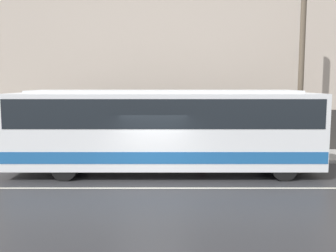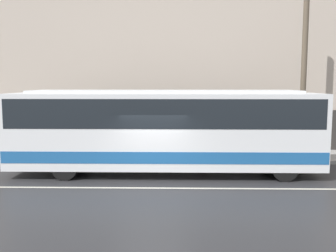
% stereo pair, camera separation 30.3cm
% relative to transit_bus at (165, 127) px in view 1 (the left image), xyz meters
% --- Properties ---
extents(ground_plane, '(60.00, 60.00, 0.00)m').
position_rel_transit_bus_xyz_m(ground_plane, '(-0.38, -2.12, -1.91)').
color(ground_plane, '#2D2D30').
extents(sidewalk, '(60.00, 2.92, 0.16)m').
position_rel_transit_bus_xyz_m(sidewalk, '(-0.38, 3.34, -1.83)').
color(sidewalk, '#A09E99').
rests_on(sidewalk, ground_plane).
extents(building_facade, '(60.00, 0.35, 9.06)m').
position_rel_transit_bus_xyz_m(building_facade, '(-0.38, 4.94, 2.46)').
color(building_facade, '#B7A899').
rests_on(building_facade, ground_plane).
extents(lane_stripe, '(54.00, 0.14, 0.01)m').
position_rel_transit_bus_xyz_m(lane_stripe, '(-0.38, -2.12, -1.91)').
color(lane_stripe, beige).
rests_on(lane_stripe, ground_plane).
extents(transit_bus, '(12.31, 2.51, 3.39)m').
position_rel_transit_bus_xyz_m(transit_bus, '(0.00, 0.00, 0.00)').
color(transit_bus, white).
rests_on(transit_bus, ground_plane).
extents(utility_pole_near, '(0.26, 0.26, 7.50)m').
position_rel_transit_bus_xyz_m(utility_pole_near, '(6.39, 2.75, 2.00)').
color(utility_pole_near, brown).
rests_on(utility_pole_near, sidewalk).
extents(pedestrian_waiting, '(0.36, 0.36, 1.64)m').
position_rel_transit_bus_xyz_m(pedestrian_waiting, '(1.74, 2.48, -0.99)').
color(pedestrian_waiting, maroon).
rests_on(pedestrian_waiting, sidewalk).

